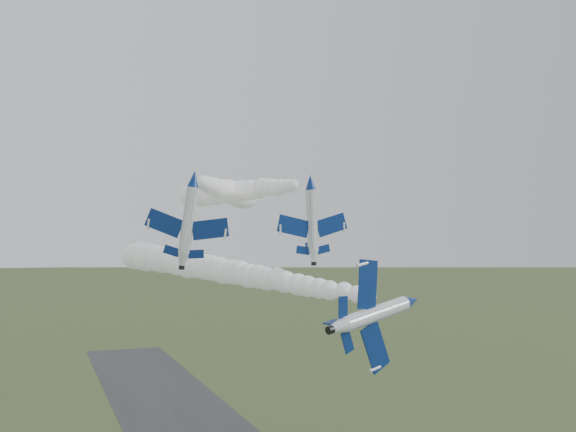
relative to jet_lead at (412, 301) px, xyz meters
name	(u,v)px	position (x,y,z in m)	size (l,w,h in m)	color
jet_lead	(412,301)	(0.00, 0.00, 0.00)	(6.30, 13.99, 11.69)	white
smoke_trail_jet_lead	(222,270)	(-11.19, 39.15, 2.17)	(5.51, 74.11, 5.51)	white
jet_pair_left	(194,179)	(-20.18, 20.60, 15.01)	(10.88, 12.54, 3.38)	white
smoke_trail_jet_pair_left	(229,191)	(-6.24, 52.20, 16.18)	(5.29, 62.68, 5.29)	white
jet_pair_right	(311,182)	(-3.51, 20.38, 15.14)	(10.72, 12.85, 3.18)	white
smoke_trail_jet_pair_right	(232,191)	(-5.32, 53.25, 16.36)	(5.19, 59.60, 5.19)	white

